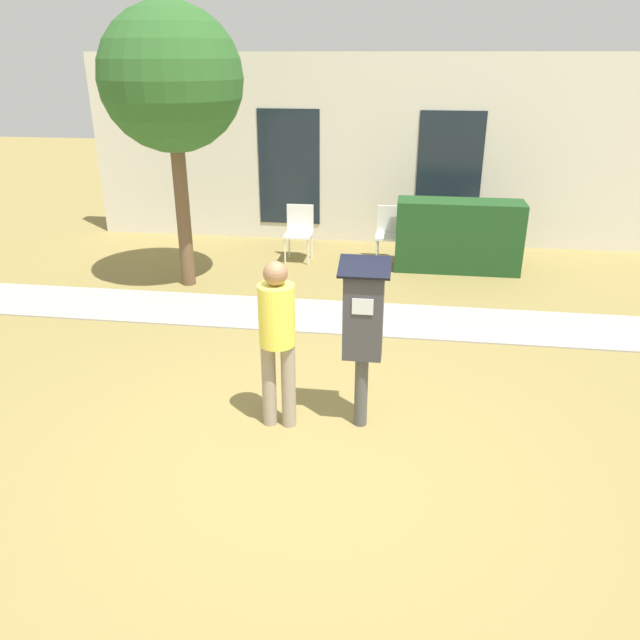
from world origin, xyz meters
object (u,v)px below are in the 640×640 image
at_px(person_standing, 277,333).
at_px(outdoor_chair_left, 299,228).
at_px(outdoor_chair_middle, 390,230).
at_px(outdoor_chair_right, 481,228).
at_px(parking_meter, 363,323).

relative_size(person_standing, outdoor_chair_left, 1.76).
relative_size(outdoor_chair_middle, outdoor_chair_right, 1.00).
xyz_separation_m(person_standing, outdoor_chair_middle, (0.80, 5.12, -0.40)).
distance_m(parking_meter, outdoor_chair_right, 5.59).
distance_m(person_standing, outdoor_chair_right, 5.92).
bearing_deg(outdoor_chair_middle, outdoor_chair_right, 33.59).
xyz_separation_m(parking_meter, outdoor_chair_right, (1.54, 5.35, -0.49)).
height_order(outdoor_chair_left, outdoor_chair_right, same).
bearing_deg(outdoor_chair_left, person_standing, -76.38).
height_order(person_standing, outdoor_chair_middle, person_standing).
height_order(parking_meter, person_standing, parking_meter).
bearing_deg(person_standing, outdoor_chair_left, 81.45).
distance_m(person_standing, outdoor_chair_left, 5.06).
xyz_separation_m(person_standing, outdoor_chair_left, (-0.68, 5.00, -0.40)).
height_order(outdoor_chair_left, outdoor_chair_middle, same).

